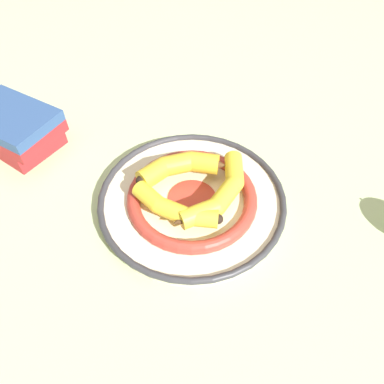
{
  "coord_description": "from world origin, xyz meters",
  "views": [
    {
      "loc": [
        0.42,
        0.16,
        0.55
      ],
      "look_at": [
        0.02,
        -0.01,
        0.04
      ],
      "focal_mm": 35.0,
      "sensor_mm": 36.0,
      "label": 1
    }
  ],
  "objects": [
    {
      "name": "banana_b",
      "position": [
        0.02,
        0.04,
        0.05
      ],
      "size": [
        0.2,
        0.09,
        0.03
      ],
      "rotation": [
        0.0,
        0.0,
        9.25
      ],
      "color": "yellow",
      "rests_on": "decorative_bowl"
    },
    {
      "name": "banana_c",
      "position": [
        -0.01,
        -0.04,
        0.05
      ],
      "size": [
        0.12,
        0.15,
        0.04
      ],
      "rotation": [
        0.0,
        0.0,
        11.68
      ],
      "color": "gold",
      "rests_on": "decorative_bowl"
    },
    {
      "name": "decorative_bowl",
      "position": [
        0.02,
        -0.01,
        0.02
      ],
      "size": [
        0.34,
        0.34,
        0.04
      ],
      "color": "beige",
      "rests_on": "ground_plane"
    },
    {
      "name": "banana_a",
      "position": [
        0.08,
        -0.02,
        0.05
      ],
      "size": [
        0.06,
        0.18,
        0.03
      ],
      "rotation": [
        0.0,
        0.0,
        7.79
      ],
      "color": "yellow",
      "rests_on": "decorative_bowl"
    },
    {
      "name": "ground_plane",
      "position": [
        0.0,
        0.0,
        0.0
      ],
      "size": [
        2.8,
        2.8,
        0.0
      ],
      "primitive_type": "plane",
      "color": "#B2C693"
    },
    {
      "name": "book_stack",
      "position": [
        0.01,
        -0.4,
        0.05
      ],
      "size": [
        0.15,
        0.19,
        0.09
      ],
      "rotation": [
        0.0,
        0.0,
        4.61
      ],
      "color": "#AD2328",
      "rests_on": "ground_plane"
    }
  ]
}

